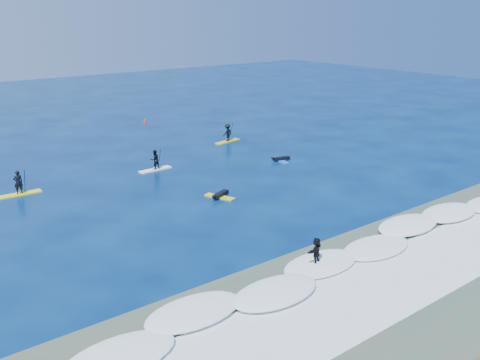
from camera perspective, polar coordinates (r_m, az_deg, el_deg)
ground at (r=37.49m, az=1.10°, el=-2.59°), size 160.00×160.00×0.00m
shallow_water at (r=28.95m, az=19.11°, el=-10.07°), size 90.00×13.00×0.01m
breaking_wave at (r=30.99m, az=12.92°, el=-7.61°), size 40.00×6.00×0.30m
whitewater at (r=29.42m, az=17.48°, el=-9.44°), size 34.00×5.00×0.02m
sup_paddler_left at (r=42.36m, az=-22.53°, el=-0.62°), size 3.08×0.87×2.14m
sup_paddler_center at (r=45.73m, az=-9.07°, el=1.96°), size 2.90×0.83×2.02m
sup_paddler_right at (r=54.97m, az=-1.34°, el=4.95°), size 3.17×1.36×2.16m
prone_paddler_near at (r=38.75m, az=-2.17°, el=-1.65°), size 1.79×2.37×0.48m
prone_paddler_far at (r=48.24m, az=4.34°, el=2.23°), size 1.78×2.33×0.47m
wave_surfer at (r=28.59m, az=8.13°, el=-7.64°), size 2.20×1.20×1.54m
marker_buoy at (r=65.06m, az=-10.11°, el=6.17°), size 0.24×0.24×0.58m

